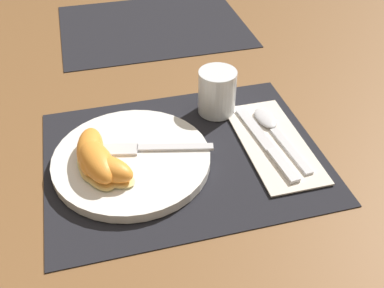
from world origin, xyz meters
name	(u,v)px	position (x,y,z in m)	size (l,w,h in m)	color
ground_plane	(184,156)	(0.00, 0.00, 0.00)	(3.00, 3.00, 0.00)	brown
placemat	(184,155)	(0.00, 0.00, 0.00)	(0.45, 0.35, 0.00)	black
placemat_far	(153,25)	(0.04, 0.50, 0.00)	(0.45, 0.35, 0.00)	black
plate	(132,161)	(-0.09, 0.00, 0.01)	(0.25, 0.25, 0.02)	white
juice_glass	(217,94)	(0.09, 0.11, 0.04)	(0.07, 0.07, 0.08)	silver
napkin	(273,143)	(0.16, -0.01, 0.01)	(0.10, 0.24, 0.00)	silver
knife	(267,144)	(0.14, -0.02, 0.01)	(0.04, 0.20, 0.01)	silver
spoon	(272,126)	(0.17, 0.03, 0.01)	(0.04, 0.18, 0.01)	silver
fork	(143,149)	(-0.07, 0.01, 0.02)	(0.20, 0.07, 0.00)	silver
citrus_wedge_0	(90,150)	(-0.15, 0.01, 0.04)	(0.06, 0.11, 0.04)	#F4DB84
citrus_wedge_1	(91,157)	(-0.15, 0.00, 0.03)	(0.05, 0.10, 0.03)	#F4DB84
citrus_wedge_2	(97,163)	(-0.14, -0.02, 0.04)	(0.07, 0.11, 0.04)	#F4DB84
citrus_wedge_3	(107,169)	(-0.13, -0.04, 0.04)	(0.10, 0.10, 0.04)	#F4DB84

